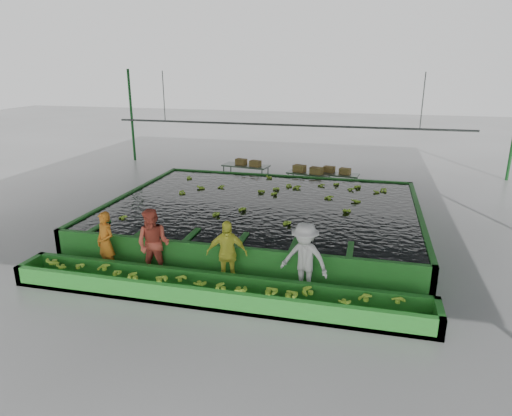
% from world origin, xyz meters
% --- Properties ---
extents(ground, '(80.00, 80.00, 0.00)m').
position_xyz_m(ground, '(0.00, 0.00, 0.00)').
color(ground, gray).
rests_on(ground, ground).
extents(shed_roof, '(20.00, 22.00, 0.04)m').
position_xyz_m(shed_roof, '(0.00, 0.00, 5.00)').
color(shed_roof, gray).
rests_on(shed_roof, shed_posts).
extents(shed_posts, '(20.00, 22.00, 5.00)m').
position_xyz_m(shed_posts, '(0.00, 0.00, 2.50)').
color(shed_posts, '#16501E').
rests_on(shed_posts, ground).
extents(flotation_tank, '(10.00, 8.00, 0.90)m').
position_xyz_m(flotation_tank, '(0.00, 1.50, 0.45)').
color(flotation_tank, '#207121').
rests_on(flotation_tank, ground).
extents(tank_water, '(9.70, 7.70, 0.00)m').
position_xyz_m(tank_water, '(0.00, 1.50, 0.85)').
color(tank_water, black).
rests_on(tank_water, flotation_tank).
extents(sorting_trough, '(10.00, 1.00, 0.50)m').
position_xyz_m(sorting_trough, '(0.00, -3.60, 0.25)').
color(sorting_trough, '#207121').
rests_on(sorting_trough, ground).
extents(cableway_rail, '(0.08, 0.08, 14.00)m').
position_xyz_m(cableway_rail, '(0.00, 5.00, 3.00)').
color(cableway_rail, '#59605B').
rests_on(cableway_rail, shed_roof).
extents(rail_hanger_left, '(0.04, 0.04, 2.00)m').
position_xyz_m(rail_hanger_left, '(-5.00, 5.00, 4.00)').
color(rail_hanger_left, '#59605B').
rests_on(rail_hanger_left, shed_roof).
extents(rail_hanger_right, '(0.04, 0.04, 2.00)m').
position_xyz_m(rail_hanger_right, '(5.00, 5.00, 4.00)').
color(rail_hanger_right, '#59605B').
rests_on(rail_hanger_right, shed_roof).
extents(worker_a, '(0.71, 0.61, 1.65)m').
position_xyz_m(worker_a, '(-3.21, -2.80, 0.83)').
color(worker_a, orange).
rests_on(worker_a, ground).
extents(worker_b, '(0.91, 0.71, 1.83)m').
position_xyz_m(worker_b, '(-1.85, -2.80, 0.92)').
color(worker_b, '#D3533E').
rests_on(worker_b, ground).
extents(worker_c, '(1.07, 0.64, 1.71)m').
position_xyz_m(worker_c, '(0.09, -2.80, 0.85)').
color(worker_c, '#E6E941').
rests_on(worker_c, ground).
extents(worker_d, '(1.30, 0.95, 1.81)m').
position_xyz_m(worker_d, '(1.99, -2.80, 0.91)').
color(worker_d, silver).
rests_on(worker_d, ground).
extents(packing_table_left, '(2.17, 1.13, 0.94)m').
position_xyz_m(packing_table_left, '(-2.04, 6.75, 0.47)').
color(packing_table_left, '#59605B').
rests_on(packing_table_left, ground).
extents(packing_table_mid, '(1.94, 1.08, 0.83)m').
position_xyz_m(packing_table_mid, '(0.85, 6.40, 0.42)').
color(packing_table_mid, '#59605B').
rests_on(packing_table_mid, ground).
extents(packing_table_right, '(1.91, 0.99, 0.83)m').
position_xyz_m(packing_table_right, '(2.02, 6.53, 0.42)').
color(packing_table_right, '#59605B').
rests_on(packing_table_right, ground).
extents(box_stack_left, '(1.24, 0.65, 0.26)m').
position_xyz_m(box_stack_left, '(-1.91, 6.68, 0.94)').
color(box_stack_left, olive).
rests_on(box_stack_left, packing_table_left).
extents(box_stack_mid, '(1.36, 0.76, 0.28)m').
position_xyz_m(box_stack_mid, '(0.81, 6.36, 0.83)').
color(box_stack_mid, olive).
rests_on(box_stack_mid, packing_table_mid).
extents(box_stack_right, '(1.19, 0.64, 0.25)m').
position_xyz_m(box_stack_right, '(2.02, 6.62, 0.83)').
color(box_stack_right, olive).
rests_on(box_stack_right, packing_table_right).
extents(floating_bananas, '(9.23, 6.29, 0.13)m').
position_xyz_m(floating_bananas, '(0.00, 2.30, 0.85)').
color(floating_bananas, '#8CC62A').
rests_on(floating_bananas, tank_water).
extents(trough_bananas, '(9.43, 0.63, 0.13)m').
position_xyz_m(trough_bananas, '(0.00, -3.60, 0.40)').
color(trough_bananas, '#8CC62A').
rests_on(trough_bananas, sorting_trough).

